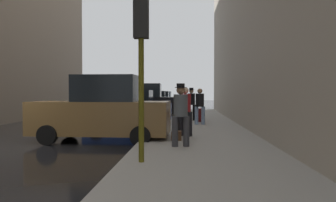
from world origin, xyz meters
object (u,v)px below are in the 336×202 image
at_px(pedestrian_with_fedora, 191,102).
at_px(pedestrian_with_beanie, 181,112).
at_px(parked_black_suv, 143,102).
at_px(pedestrian_in_jeans, 200,104).
at_px(parked_bronze_suv, 103,111).
at_px(rolling_suitcase, 200,115).
at_px(parked_silver_sedan, 158,100).
at_px(parked_blue_sedan, 129,109).
at_px(pedestrian_in_red_jacket, 185,109).
at_px(duffel_bag, 176,136).
at_px(parked_dark_green_sedan, 152,102).
at_px(fire_hydrant, 164,117).
at_px(parked_gray_coupe, 162,99).
at_px(traffic_light, 141,43).

bearing_deg(pedestrian_with_fedora, pedestrian_with_beanie, -92.98).
relative_size(parked_black_suv, pedestrian_in_jeans, 2.71).
bearing_deg(parked_bronze_suv, rolling_suitcase, 59.78).
xyz_separation_m(parked_silver_sedan, pedestrian_with_fedora, (3.13, -15.18, 0.29)).
height_order(parked_blue_sedan, parked_silver_sedan, same).
relative_size(parked_bronze_suv, parked_blue_sedan, 1.10).
height_order(pedestrian_in_red_jacket, duffel_bag, pedestrian_in_red_jacket).
bearing_deg(pedestrian_with_fedora, parked_dark_green_sedan, 108.69).
bearing_deg(rolling_suitcase, pedestrian_with_fedora, 122.04).
relative_size(pedestrian_in_red_jacket, duffel_bag, 3.89).
height_order(parked_bronze_suv, fire_hydrant, parked_bronze_suv).
height_order(parked_bronze_suv, parked_gray_coupe, parked_bronze_suv).
bearing_deg(parked_silver_sedan, duffel_bag, -83.61).
xyz_separation_m(parked_black_suv, pedestrian_in_red_jacket, (2.80, -9.94, 0.07)).
relative_size(parked_dark_green_sedan, fire_hydrant, 6.05).
height_order(pedestrian_with_beanie, duffel_bag, pedestrian_with_beanie).
relative_size(pedestrian_with_beanie, duffel_bag, 4.04).
xyz_separation_m(traffic_light, pedestrian_with_beanie, (0.83, 2.10, -1.62)).
distance_m(traffic_light, pedestrian_in_jeans, 8.82).
bearing_deg(pedestrian_in_red_jacket, parked_gray_coupe, 95.99).
height_order(parked_blue_sedan, pedestrian_with_fedora, pedestrian_with_fedora).
xyz_separation_m(fire_hydrant, pedestrian_with_beanie, (0.88, -6.27, 0.64)).
bearing_deg(pedestrian_in_jeans, parked_gray_coupe, 98.82).
height_order(pedestrian_with_fedora, pedestrian_with_beanie, same).
height_order(parked_blue_sedan, fire_hydrant, parked_blue_sedan).
relative_size(parked_blue_sedan, parked_dark_green_sedan, 1.00).
height_order(fire_hydrant, pedestrian_with_beanie, pedestrian_with_beanie).
relative_size(parked_blue_sedan, duffel_bag, 9.65).
distance_m(parked_gray_coupe, fire_hydrant, 22.73).
relative_size(parked_blue_sedan, parked_silver_sedan, 1.01).
distance_m(parked_bronze_suv, duffel_bag, 2.69).
xyz_separation_m(parked_bronze_suv, parked_gray_coupe, (0.00, 27.13, -0.18)).
bearing_deg(pedestrian_with_beanie, rolling_suitcase, 83.56).
height_order(parked_silver_sedan, traffic_light, traffic_light).
bearing_deg(parked_blue_sedan, pedestrian_in_jeans, -10.66).
bearing_deg(fire_hydrant, parked_bronze_suv, -111.97).
distance_m(parked_dark_green_sedan, duffel_bag, 16.84).
bearing_deg(parked_dark_green_sedan, parked_gray_coupe, 90.00).
distance_m(fire_hydrant, pedestrian_in_jeans, 1.80).
xyz_separation_m(pedestrian_with_fedora, pedestrian_with_beanie, (-0.45, -8.65, 0.00)).
bearing_deg(parked_black_suv, parked_bronze_suv, -90.00).
height_order(fire_hydrant, rolling_suitcase, rolling_suitcase).
relative_size(pedestrian_with_beanie, rolling_suitcase, 1.71).
bearing_deg(fire_hydrant, parked_black_suv, 107.04).
bearing_deg(pedestrian_with_fedora, rolling_suitcase, -57.96).
bearing_deg(parked_silver_sedan, pedestrian_with_beanie, -83.58).
distance_m(parked_bronze_suv, parked_dark_green_sedan, 16.11).
distance_m(parked_black_suv, fire_hydrant, 6.18).
bearing_deg(parked_dark_green_sedan, pedestrian_in_jeans, -73.09).
height_order(parked_dark_green_sedan, fire_hydrant, parked_dark_green_sedan).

